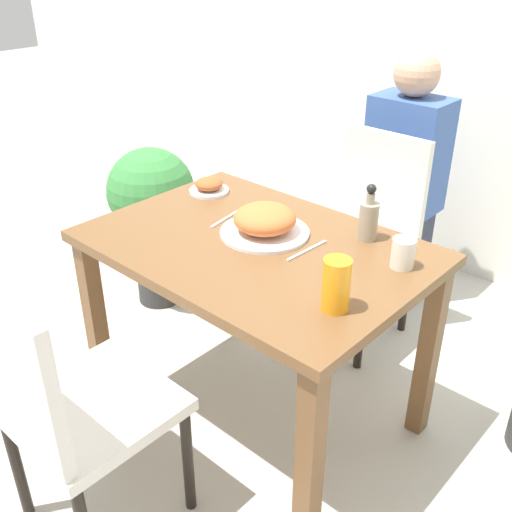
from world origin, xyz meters
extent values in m
plane|color=#B7B2A8|center=(0.00, 0.00, 0.00)|extent=(16.00, 16.00, 0.00)
cube|color=white|center=(0.00, 1.55, 1.30)|extent=(8.00, 0.05, 2.60)
cube|color=brown|center=(0.00, 0.00, 0.70)|extent=(1.09, 0.76, 0.04)
cube|color=brown|center=(-0.49, -0.33, 0.34)|extent=(0.06, 0.06, 0.68)
cube|color=brown|center=(0.49, -0.33, 0.34)|extent=(0.06, 0.06, 0.68)
cube|color=brown|center=(-0.49, 0.33, 0.34)|extent=(0.06, 0.06, 0.68)
cube|color=brown|center=(0.49, 0.33, 0.34)|extent=(0.06, 0.06, 0.68)
cube|color=silver|center=(-0.04, -0.64, 0.42)|extent=(0.42, 0.42, 0.04)
cube|color=silver|center=(-0.04, -0.83, 0.66)|extent=(0.40, 0.04, 0.44)
cylinder|color=black|center=(0.14, -0.46, 0.20)|extent=(0.03, 0.03, 0.40)
cylinder|color=black|center=(-0.22, -0.46, 0.20)|extent=(0.03, 0.03, 0.40)
cylinder|color=black|center=(-0.22, -0.82, 0.20)|extent=(0.03, 0.03, 0.40)
cube|color=silver|center=(-0.04, 0.66, 0.42)|extent=(0.42, 0.42, 0.04)
cube|color=silver|center=(-0.04, 0.85, 0.66)|extent=(0.40, 0.04, 0.44)
cylinder|color=black|center=(-0.22, 0.48, 0.20)|extent=(0.03, 0.03, 0.40)
cylinder|color=black|center=(0.14, 0.48, 0.20)|extent=(0.03, 0.03, 0.40)
cylinder|color=black|center=(-0.22, 0.84, 0.20)|extent=(0.03, 0.03, 0.40)
cylinder|color=black|center=(0.14, 0.84, 0.20)|extent=(0.03, 0.03, 0.40)
cylinder|color=white|center=(-0.02, 0.06, 0.73)|extent=(0.30, 0.30, 0.01)
ellipsoid|color=#CC6633|center=(-0.02, 0.06, 0.78)|extent=(0.21, 0.21, 0.09)
cylinder|color=white|center=(-0.42, 0.19, 0.73)|extent=(0.15, 0.15, 0.01)
ellipsoid|color=#A35128|center=(-0.42, 0.19, 0.75)|extent=(0.11, 0.11, 0.05)
cylinder|color=silver|center=(0.43, 0.18, 0.77)|extent=(0.07, 0.07, 0.09)
cylinder|color=orange|center=(0.41, -0.14, 0.79)|extent=(0.08, 0.08, 0.15)
cylinder|color=gray|center=(0.25, 0.26, 0.78)|extent=(0.06, 0.06, 0.13)
cylinder|color=gray|center=(0.25, 0.26, 0.86)|extent=(0.03, 0.03, 0.03)
sphere|color=black|center=(0.25, 0.26, 0.90)|extent=(0.03, 0.03, 0.03)
cube|color=silver|center=(-0.20, 0.06, 0.72)|extent=(0.04, 0.18, 0.00)
cube|color=silver|center=(0.16, 0.06, 0.72)|extent=(0.02, 0.18, 0.00)
cylinder|color=#333333|center=(-0.88, 0.26, 0.13)|extent=(0.21, 0.21, 0.25)
cylinder|color=brown|center=(-0.88, 0.26, 0.31)|extent=(0.04, 0.04, 0.12)
sphere|color=#387F3D|center=(-0.88, 0.26, 0.57)|extent=(0.40, 0.40, 0.40)
cube|color=#2D3347|center=(-0.09, 1.13, 0.23)|extent=(0.28, 0.20, 0.45)
cube|color=#385699|center=(-0.09, 1.13, 0.71)|extent=(0.34, 0.22, 0.52)
sphere|color=tan|center=(-0.09, 1.13, 1.07)|extent=(0.20, 0.20, 0.20)
camera|label=1|loc=(1.16, -1.27, 1.61)|focal=42.00mm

